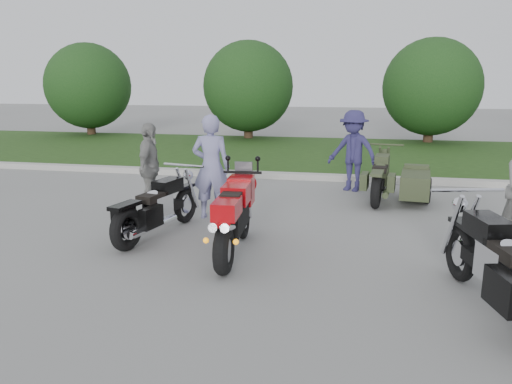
% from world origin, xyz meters
% --- Properties ---
extents(ground, '(80.00, 80.00, 0.00)m').
position_xyz_m(ground, '(0.00, 0.00, 0.00)').
color(ground, gray).
rests_on(ground, ground).
extents(curb, '(60.00, 0.30, 0.15)m').
position_xyz_m(curb, '(0.00, 6.00, 0.07)').
color(curb, '#AFACA4').
rests_on(curb, ground).
extents(grass_strip, '(60.00, 8.00, 0.14)m').
position_xyz_m(grass_strip, '(0.00, 10.15, 0.07)').
color(grass_strip, '#335B1F').
rests_on(grass_strip, ground).
extents(tree_far_left, '(3.60, 3.60, 4.00)m').
position_xyz_m(tree_far_left, '(-10.00, 13.50, 2.19)').
color(tree_far_left, '#3F2B1C').
rests_on(tree_far_left, ground).
extents(tree_mid_left, '(3.60, 3.60, 4.00)m').
position_xyz_m(tree_mid_left, '(-3.00, 13.50, 2.19)').
color(tree_mid_left, '#3F2B1C').
rests_on(tree_mid_left, ground).
extents(tree_mid_right, '(3.60, 3.60, 4.00)m').
position_xyz_m(tree_mid_right, '(4.00, 13.50, 2.19)').
color(tree_mid_right, '#3F2B1C').
rests_on(tree_mid_right, ground).
extents(sportbike_red, '(0.43, 2.19, 1.04)m').
position_xyz_m(sportbike_red, '(-0.32, 0.21, 0.61)').
color(sportbike_red, black).
rests_on(sportbike_red, ground).
extents(cruiser_left, '(0.65, 2.25, 0.88)m').
position_xyz_m(cruiser_left, '(-1.75, 0.81, 0.45)').
color(cruiser_left, black).
rests_on(cruiser_left, ground).
extents(cruiser_right, '(0.85, 2.54, 0.99)m').
position_xyz_m(cruiser_right, '(2.93, -1.08, 0.51)').
color(cruiser_right, black).
rests_on(cruiser_right, ground).
extents(cruiser_sidecar, '(1.29, 2.34, 0.90)m').
position_xyz_m(cruiser_sidecar, '(2.26, 4.03, 0.42)').
color(cruiser_sidecar, black).
rests_on(cruiser_sidecar, ground).
extents(person_stripe, '(0.72, 0.50, 1.89)m').
position_xyz_m(person_stripe, '(-1.19, 2.08, 0.94)').
color(person_stripe, '#8282B0').
rests_on(person_stripe, ground).
extents(person_denim, '(1.34, 1.07, 1.82)m').
position_xyz_m(person_denim, '(1.27, 4.94, 0.91)').
color(person_denim, navy).
rests_on(person_denim, ground).
extents(person_back, '(0.52, 1.03, 1.69)m').
position_xyz_m(person_back, '(-2.49, 2.35, 0.84)').
color(person_back, gray).
rests_on(person_back, ground).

